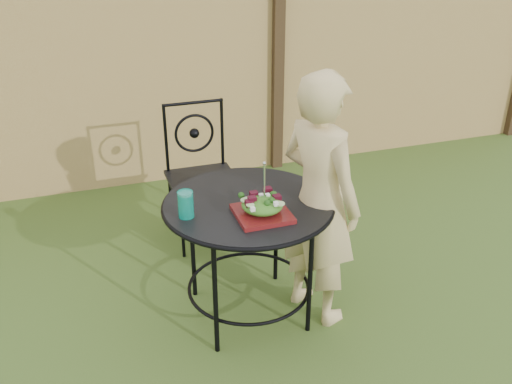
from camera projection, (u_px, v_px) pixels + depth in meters
ground at (188, 351)px, 3.05m from camera, size 60.00×60.00×0.00m
fence at (121, 74)px, 4.48m from camera, size 8.00×0.12×1.90m
patio_table at (248, 225)px, 3.09m from camera, size 0.92×0.92×0.72m
patio_chair at (201, 170)px, 3.92m from camera, size 0.46×0.46×0.95m
diner at (319, 201)px, 3.05m from camera, size 0.52×0.61×1.43m
salad_plate at (262, 214)px, 2.88m from camera, size 0.27×0.27×0.02m
salad at (262, 205)px, 2.86m from camera, size 0.21×0.21×0.08m
fork at (264, 181)px, 2.81m from camera, size 0.01×0.01×0.18m
drinking_glass at (186, 204)px, 2.85m from camera, size 0.08×0.08×0.14m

